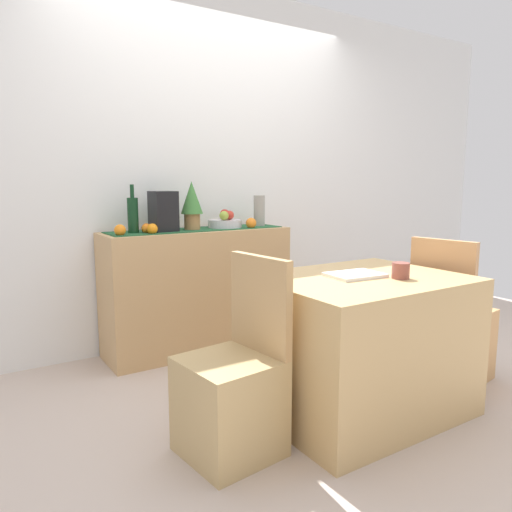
% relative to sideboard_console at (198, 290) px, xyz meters
% --- Properties ---
extents(ground_plane, '(6.40, 6.40, 0.02)m').
position_rel_sideboard_console_xyz_m(ground_plane, '(0.24, -0.92, -0.46)').
color(ground_plane, beige).
rests_on(ground_plane, ground).
extents(room_wall_rear, '(6.40, 0.06, 2.70)m').
position_rel_sideboard_console_xyz_m(room_wall_rear, '(0.24, 0.26, 0.90)').
color(room_wall_rear, white).
rests_on(room_wall_rear, ground).
extents(sideboard_console, '(1.36, 0.42, 0.89)m').
position_rel_sideboard_console_xyz_m(sideboard_console, '(0.00, 0.00, 0.00)').
color(sideboard_console, tan).
rests_on(sideboard_console, ground).
extents(table_runner, '(1.28, 0.32, 0.01)m').
position_rel_sideboard_console_xyz_m(table_runner, '(0.00, 0.00, 0.45)').
color(table_runner, '#215732').
rests_on(table_runner, sideboard_console).
extents(fruit_bowl, '(0.25, 0.25, 0.06)m').
position_rel_sideboard_console_xyz_m(fruit_bowl, '(0.23, 0.00, 0.48)').
color(fruit_bowl, silver).
rests_on(fruit_bowl, table_runner).
extents(apple_rear, '(0.07, 0.07, 0.07)m').
position_rel_sideboard_console_xyz_m(apple_rear, '(0.19, -0.05, 0.54)').
color(apple_rear, '#9AAE3E').
rests_on(apple_rear, fruit_bowl).
extents(apple_front, '(0.07, 0.07, 0.07)m').
position_rel_sideboard_console_xyz_m(apple_front, '(0.27, 0.07, 0.55)').
color(apple_front, '#AA2920').
rests_on(apple_front, fruit_bowl).
extents(apple_center, '(0.07, 0.07, 0.07)m').
position_rel_sideboard_console_xyz_m(apple_center, '(0.26, -0.02, 0.54)').
color(apple_center, '#BC3326').
rests_on(apple_center, fruit_bowl).
extents(wine_bottle, '(0.07, 0.07, 0.33)m').
position_rel_sideboard_console_xyz_m(wine_bottle, '(-0.47, -0.00, 0.57)').
color(wine_bottle, '#12361B').
rests_on(wine_bottle, sideboard_console).
extents(coffee_maker, '(0.16, 0.18, 0.28)m').
position_rel_sideboard_console_xyz_m(coffee_maker, '(-0.25, 0.00, 0.59)').
color(coffee_maker, black).
rests_on(coffee_maker, sideboard_console).
extents(ceramic_vase, '(0.09, 0.09, 0.24)m').
position_rel_sideboard_console_xyz_m(ceramic_vase, '(0.54, 0.00, 0.56)').
color(ceramic_vase, '#9D988F').
rests_on(ceramic_vase, sideboard_console).
extents(potted_plant, '(0.16, 0.16, 0.35)m').
position_rel_sideboard_console_xyz_m(potted_plant, '(-0.04, 0.00, 0.64)').
color(potted_plant, '#AD7B49').
rests_on(potted_plant, sideboard_console).
extents(orange_loose_mid, '(0.07, 0.07, 0.07)m').
position_rel_sideboard_console_xyz_m(orange_loose_mid, '(-0.59, -0.09, 0.48)').
color(orange_loose_mid, orange).
rests_on(orange_loose_mid, sideboard_console).
extents(orange_loose_end, '(0.08, 0.08, 0.08)m').
position_rel_sideboard_console_xyz_m(orange_loose_end, '(0.39, -0.11, 0.48)').
color(orange_loose_end, orange).
rests_on(orange_loose_end, sideboard_console).
extents(orange_loose_near_bowl, '(0.07, 0.07, 0.07)m').
position_rel_sideboard_console_xyz_m(orange_loose_near_bowl, '(-0.39, -0.03, 0.48)').
color(orange_loose_near_bowl, orange).
rests_on(orange_loose_near_bowl, sideboard_console).
extents(orange_loose_far, '(0.07, 0.07, 0.07)m').
position_rel_sideboard_console_xyz_m(orange_loose_far, '(-0.38, -0.11, 0.48)').
color(orange_loose_far, orange).
rests_on(orange_loose_far, sideboard_console).
extents(dining_table, '(1.05, 0.83, 0.74)m').
position_rel_sideboard_console_xyz_m(dining_table, '(0.30, -1.36, -0.08)').
color(dining_table, tan).
rests_on(dining_table, ground).
extents(open_book, '(0.30, 0.23, 0.02)m').
position_rel_sideboard_console_xyz_m(open_book, '(0.27, -1.34, 0.30)').
color(open_book, white).
rests_on(open_book, dining_table).
extents(coffee_cup, '(0.09, 0.09, 0.08)m').
position_rel_sideboard_console_xyz_m(coffee_cup, '(0.43, -1.50, 0.34)').
color(coffee_cup, brown).
rests_on(coffee_cup, dining_table).
extents(chair_near_window, '(0.44, 0.44, 0.90)m').
position_rel_sideboard_console_xyz_m(chair_near_window, '(-0.49, -1.36, -0.18)').
color(chair_near_window, tan).
rests_on(chair_near_window, ground).
extents(chair_by_corner, '(0.46, 0.46, 0.90)m').
position_rel_sideboard_console_xyz_m(chair_by_corner, '(1.09, -1.36, -0.18)').
color(chair_by_corner, tan).
rests_on(chair_by_corner, ground).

